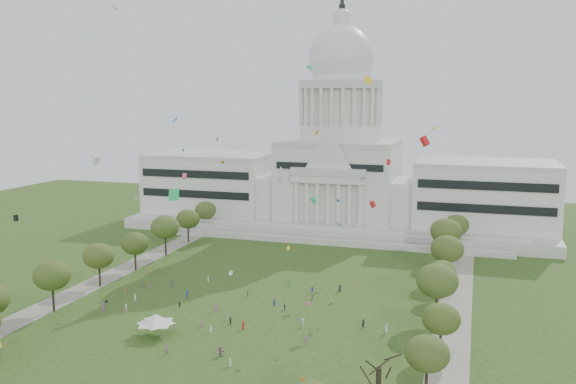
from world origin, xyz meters
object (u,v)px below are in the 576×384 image
Objects in this scene: capitol at (340,171)px; big_bare_tree at (379,364)px; event_tent at (156,318)px; person_0 at (387,329)px.

capitol reaches higher than big_bare_tree.
person_0 is at bearing 18.68° from event_tent.
event_tent is at bearing -96.08° from capitol.
person_0 is at bearing 95.95° from big_bare_tree.
event_tent is (-13.04, -122.55, -18.54)m from capitol.
big_bare_tree is at bearing -24.27° from person_0.
big_bare_tree is 1.18× the size of event_tent.
event_tent is at bearing 159.54° from big_bare_tree.
capitol is at bearing 105.02° from big_bare_tree.
event_tent is at bearing -101.55° from person_0.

